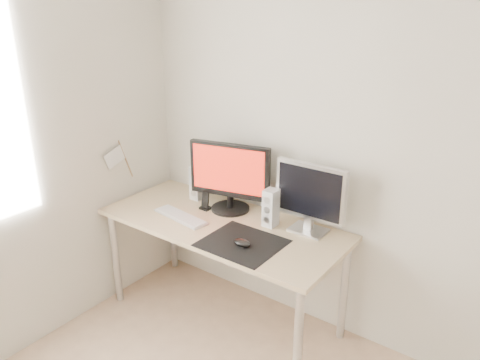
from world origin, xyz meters
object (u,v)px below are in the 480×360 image
Objects in this scene: main_monitor at (230,175)px; keyboard at (181,216)px; speaker_right at (271,208)px; mouse at (242,243)px; phone_dock at (205,204)px; desk at (222,233)px; second_monitor at (310,195)px; speaker_left at (197,183)px.

keyboard is at bearing -123.91° from main_monitor.
keyboard is at bearing -154.95° from speaker_right.
main_monitor reaches higher than mouse.
keyboard is 0.20m from phone_dock.
phone_dock is (-0.49, -0.05, -0.08)m from speaker_right.
desk is 2.93× the size of main_monitor.
second_monitor is at bearing 22.83° from desk.
mouse is 0.25× the size of keyboard.
main_monitor is at bearing -176.29° from second_monitor.
speaker_left is at bearing 147.26° from phone_dock.
desk is 0.47m from speaker_left.
main_monitor reaches higher than second_monitor.
speaker_left is 0.56× the size of keyboard.
mouse is 0.45× the size of speaker_right.
phone_dock is at bearing 76.61° from keyboard.
phone_dock is at bearing -149.03° from main_monitor.
main_monitor is at bearing -3.47° from speaker_left.
keyboard is (0.12, -0.30, -0.11)m from speaker_left.
main_monitor reaches higher than keyboard.
speaker_right is 0.60m from keyboard.
phone_dock is at bearing -170.28° from second_monitor.
phone_dock is at bearing 151.81° from mouse.
desk is at bearing -22.65° from phone_dock.
keyboard is (-0.26, -0.11, 0.09)m from desk.
main_monitor is 0.27m from phone_dock.
second_monitor is 0.86m from keyboard.
speaker_right is (0.27, 0.14, 0.20)m from desk.
desk is at bearing 22.31° from keyboard.
speaker_right reaches higher than mouse.
speaker_left is at bearing -178.77° from second_monitor.
second_monitor is (0.22, 0.39, 0.22)m from mouse.
desk is 6.61× the size of speaker_right.
speaker_left is at bearing 150.66° from mouse.
speaker_left is at bearing 175.53° from speaker_right.
speaker_left is (-0.66, 0.37, 0.10)m from mouse.
main_monitor is 0.42m from keyboard.
main_monitor is 1.26× the size of keyboard.
speaker_left is 0.34m from keyboard.
second_monitor is 3.58× the size of phone_dock.
speaker_right is at bearing -163.21° from second_monitor.
speaker_right reaches higher than keyboard.
second_monitor is at bearing 61.05° from mouse.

